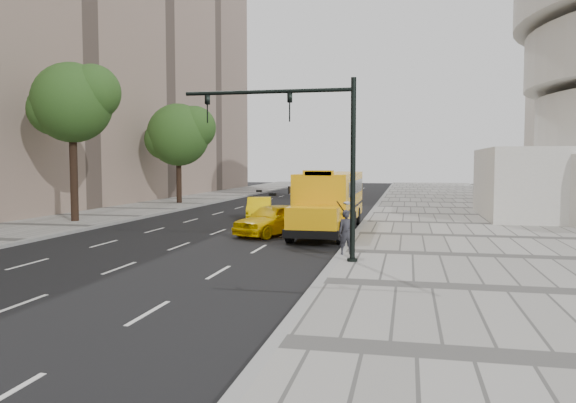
% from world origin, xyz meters
% --- Properties ---
extents(ground, '(140.00, 140.00, 0.00)m').
position_xyz_m(ground, '(0.00, 0.00, 0.00)').
color(ground, black).
rests_on(ground, ground).
extents(sidewalk_museum, '(12.00, 140.00, 0.15)m').
position_xyz_m(sidewalk_museum, '(12.00, 0.00, 0.07)').
color(sidewalk_museum, '#989590').
rests_on(sidewalk_museum, ground).
extents(sidewalk_far, '(6.00, 140.00, 0.15)m').
position_xyz_m(sidewalk_far, '(-11.00, 0.00, 0.07)').
color(sidewalk_far, '#989590').
rests_on(sidewalk_far, ground).
extents(curb_museum, '(0.30, 140.00, 0.15)m').
position_xyz_m(curb_museum, '(6.00, 0.00, 0.07)').
color(curb_museum, gray).
rests_on(curb_museum, ground).
extents(curb_far, '(0.30, 140.00, 0.15)m').
position_xyz_m(curb_far, '(-8.00, 0.00, 0.07)').
color(curb_far, gray).
rests_on(curb_far, ground).
extents(tree_b, '(5.14, 4.57, 9.25)m').
position_xyz_m(tree_b, '(-10.41, 2.11, 6.99)').
color(tree_b, black).
rests_on(tree_b, ground).
extents(tree_c, '(5.86, 5.21, 8.46)m').
position_xyz_m(tree_c, '(-10.40, 17.29, 5.90)').
color(tree_c, black).
rests_on(tree_c, ground).
extents(school_bus, '(2.96, 11.56, 3.19)m').
position_xyz_m(school_bus, '(4.50, 1.91, 1.76)').
color(school_bus, '#EAA20A').
rests_on(school_bus, ground).
extents(taxi_near, '(3.55, 4.87, 1.54)m').
position_xyz_m(taxi_near, '(2.00, -0.58, 0.77)').
color(taxi_near, '#FFCF02').
rests_on(taxi_near, ground).
extents(taxi_far, '(2.38, 4.39, 1.37)m').
position_xyz_m(taxi_far, '(-0.59, 6.51, 0.69)').
color(taxi_far, '#FFCF02').
rests_on(taxi_far, ground).
extents(pedestrian, '(0.68, 0.53, 1.64)m').
position_xyz_m(pedestrian, '(6.25, -6.49, 0.97)').
color(pedestrian, '#2C2C33').
rests_on(pedestrian, sidewalk_museum).
extents(traffic_signal, '(6.18, 0.36, 6.40)m').
position_xyz_m(traffic_signal, '(5.19, -7.89, 4.09)').
color(traffic_signal, black).
rests_on(traffic_signal, ground).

